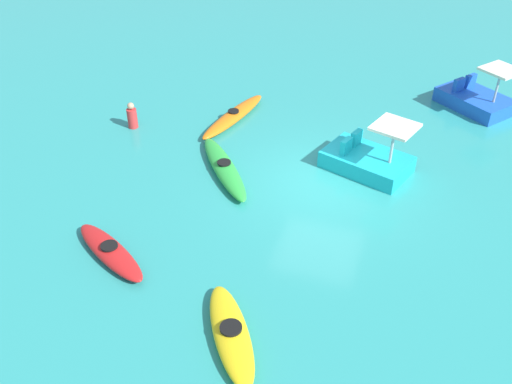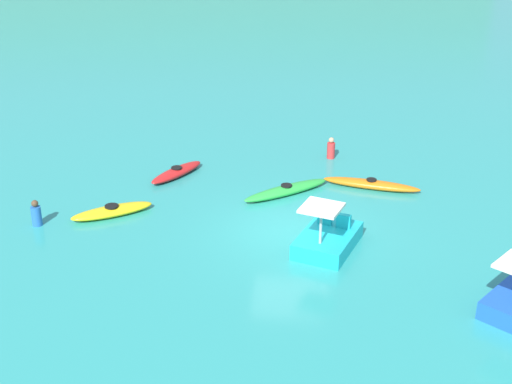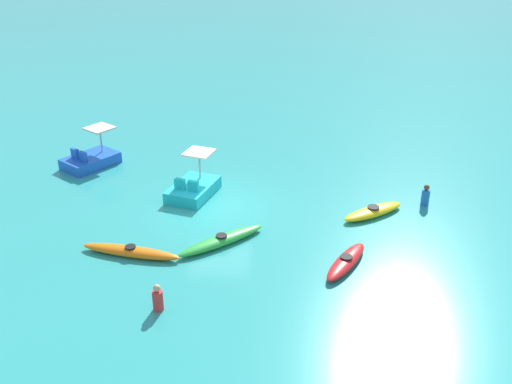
# 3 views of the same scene
# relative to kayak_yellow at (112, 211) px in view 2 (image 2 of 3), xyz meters

# --- Properties ---
(ground_plane) EXTENTS (600.00, 600.00, 0.00)m
(ground_plane) POSITION_rel_kayak_yellow_xyz_m (6.02, -0.53, -0.16)
(ground_plane) COLOR teal
(kayak_yellow) EXTENTS (2.70, 2.08, 0.37)m
(kayak_yellow) POSITION_rel_kayak_yellow_xyz_m (0.00, 0.00, 0.00)
(kayak_yellow) COLOR yellow
(kayak_yellow) RESTS_ON ground_plane
(kayak_green) EXTENTS (3.14, 2.66, 0.37)m
(kayak_green) POSITION_rel_kayak_yellow_xyz_m (5.67, 2.33, -0.00)
(kayak_green) COLOR green
(kayak_green) RESTS_ON ground_plane
(kayak_orange) EXTENTS (3.58, 1.30, 0.37)m
(kayak_orange) POSITION_rel_kayak_yellow_xyz_m (8.70, 3.16, -0.00)
(kayak_orange) COLOR orange
(kayak_orange) RESTS_ON ground_plane
(kayak_red) EXTENTS (1.88, 2.63, 0.37)m
(kayak_red) POSITION_rel_kayak_yellow_xyz_m (1.42, 3.59, -0.00)
(kayak_red) COLOR red
(kayak_red) RESTS_ON ground_plane
(pedal_boat_cyan) EXTENTS (2.20, 2.76, 1.68)m
(pedal_boat_cyan) POSITION_rel_kayak_yellow_xyz_m (7.14, -1.54, 0.17)
(pedal_boat_cyan) COLOR #19B7C6
(pedal_boat_cyan) RESTS_ON ground_plane
(person_near_shore) EXTENTS (0.34, 0.34, 0.88)m
(person_near_shore) POSITION_rel_kayak_yellow_xyz_m (7.23, 6.12, 0.22)
(person_near_shore) COLOR red
(person_near_shore) RESTS_ON ground_plane
(person_by_kayaks) EXTENTS (0.45, 0.45, 0.88)m
(person_by_kayaks) POSITION_rel_kayak_yellow_xyz_m (-2.19, -0.94, 0.22)
(person_by_kayaks) COLOR blue
(person_by_kayaks) RESTS_ON ground_plane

